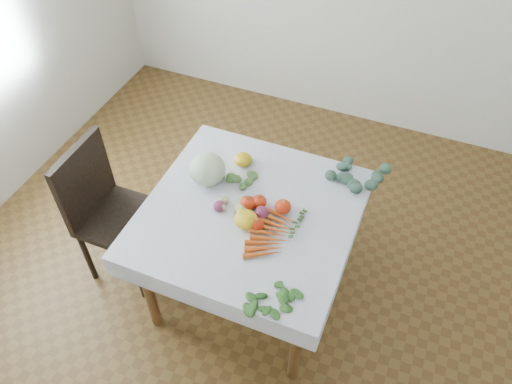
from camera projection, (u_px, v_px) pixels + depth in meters
ground at (251, 288)px, 3.23m from camera, size 4.00×4.00×0.00m
table at (250, 223)px, 2.76m from camera, size 1.00×1.00×0.75m
tablecloth at (250, 212)px, 2.68m from camera, size 1.12×1.12×0.01m
chair at (106, 206)px, 2.98m from camera, size 0.44×0.44×0.97m
cabbage at (207, 169)px, 2.77m from camera, size 0.26×0.26×0.18m
tomato_a at (283, 207)px, 2.65m from camera, size 0.10×0.10×0.08m
tomato_b at (248, 203)px, 2.67m from camera, size 0.09×0.09×0.08m
tomato_c at (259, 202)px, 2.68m from camera, size 0.10×0.10×0.07m
tomato_d at (257, 224)px, 2.58m from camera, size 0.10×0.10×0.07m
heirloom_back at (243, 159)px, 2.91m from camera, size 0.12×0.12×0.08m
heirloom_front at (246, 219)px, 2.59m from camera, size 0.14×0.14×0.09m
onion_a at (220, 206)px, 2.67m from camera, size 0.08×0.08×0.06m
onion_b at (262, 212)px, 2.64m from camera, size 0.08×0.08×0.06m
tomatillo_cluster at (235, 205)px, 2.68m from camera, size 0.13×0.13×0.05m
carrot_bunch at (271, 234)px, 2.56m from camera, size 0.21×0.36×0.03m
kale_bunch at (355, 174)px, 2.85m from camera, size 0.27×0.26×0.04m
basil_bunch at (272, 302)px, 2.30m from camera, size 0.30×0.22×0.01m
dill_bunch at (238, 175)px, 2.86m from camera, size 0.18×0.18×0.02m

